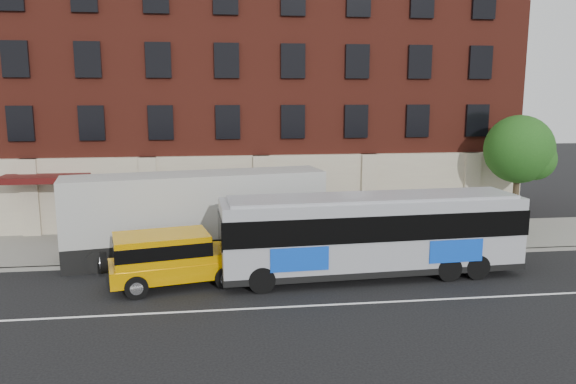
{
  "coord_description": "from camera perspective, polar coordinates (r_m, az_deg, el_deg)",
  "views": [
    {
      "loc": [
        -2.37,
        -18.03,
        7.48
      ],
      "look_at": [
        0.66,
        5.5,
        3.25
      ],
      "focal_mm": 34.69,
      "sensor_mm": 36.0,
      "label": 1
    }
  ],
  "objects": [
    {
      "name": "building",
      "position": [
        35.03,
        -3.52,
        10.27
      ],
      "size": [
        30.0,
        12.1,
        15.0
      ],
      "color": "maroon",
      "rests_on": "sidewalk"
    },
    {
      "name": "sign_pole",
      "position": [
        25.66,
        -20.99,
        -4.16
      ],
      "size": [
        0.3,
        0.2,
        2.5
      ],
      "color": "slate",
      "rests_on": "ground"
    },
    {
      "name": "city_bus",
      "position": [
        23.05,
        8.63,
        -4.07
      ],
      "size": [
        12.51,
        3.28,
        3.39
      ],
      "color": "#9E9FA6",
      "rests_on": "ground"
    },
    {
      "name": "shipping_container",
      "position": [
        25.78,
        -9.31,
        -2.45
      ],
      "size": [
        11.93,
        4.37,
        3.9
      ],
      "color": "black",
      "rests_on": "ground"
    },
    {
      "name": "kerb",
      "position": [
        25.25,
        -1.64,
        -6.94
      ],
      "size": [
        60.0,
        0.25,
        0.15
      ],
      "primitive_type": "cube",
      "color": "gray",
      "rests_on": "ground"
    },
    {
      "name": "ground",
      "position": [
        19.66,
        0.15,
        -12.24
      ],
      "size": [
        120.0,
        120.0,
        0.0
      ],
      "primitive_type": "plane",
      "color": "black",
      "rests_on": "ground"
    },
    {
      "name": "street_tree",
      "position": [
        31.93,
        22.65,
        3.82
      ],
      "size": [
        3.6,
        3.6,
        6.2
      ],
      "color": "#35271A",
      "rests_on": "sidewalk"
    },
    {
      "name": "lane_line",
      "position": [
        20.12,
        -0.04,
        -11.69
      ],
      "size": [
        60.0,
        0.12,
        0.01
      ],
      "primitive_type": "cube",
      "color": "white",
      "rests_on": "ground"
    },
    {
      "name": "sidewalk",
      "position": [
        28.12,
        -2.25,
        -5.15
      ],
      "size": [
        60.0,
        6.0,
        0.15
      ],
      "primitive_type": "cube",
      "color": "gray",
      "rests_on": "ground"
    },
    {
      "name": "yellow_suv",
      "position": [
        22.34,
        -11.94,
        -6.41
      ],
      "size": [
        5.66,
        3.24,
        2.11
      ],
      "color": "#D89200",
      "rests_on": "ground"
    }
  ]
}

